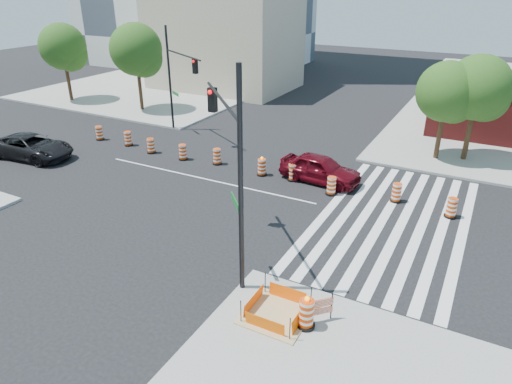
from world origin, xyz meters
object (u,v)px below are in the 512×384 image
dark_suv (32,147)px  signal_pole_nw (177,72)px  red_coupe (320,169)px  signal_pole_se (230,149)px

dark_suv → signal_pole_nw: size_ratio=0.73×
red_coupe → signal_pole_nw: bearing=79.2°
signal_pole_se → dark_suv: bearing=33.2°
signal_pole_se → signal_pole_nw: signal_pole_se is taller
dark_suv → signal_pole_se: size_ratio=0.67×
red_coupe → dark_suv: red_coupe is taller
dark_suv → signal_pole_nw: signal_pole_nw is taller
red_coupe → dark_suv: (-18.02, -5.18, -0.03)m
red_coupe → signal_pole_se: (-0.10, -9.72, 4.27)m
red_coupe → signal_pole_nw: size_ratio=0.63×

